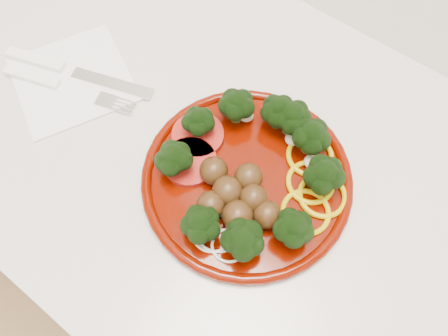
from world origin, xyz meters
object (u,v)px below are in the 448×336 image
Objects in this scene: napkin at (73,80)px; fork at (47,82)px; plate at (250,173)px; knife at (59,67)px.

napkin is 0.79× the size of fork.
plate is 0.34m from knife.
napkin is at bearing 33.31° from fork.
knife is 1.13× the size of fork.
plate is at bearing -8.89° from fork.
knife reaches higher than napkin.
napkin is 0.04m from fork.
fork is (-0.02, -0.03, 0.01)m from napkin.
knife reaches higher than fork.
napkin is (-0.31, -0.03, -0.02)m from plate.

